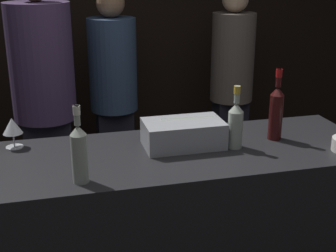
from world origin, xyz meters
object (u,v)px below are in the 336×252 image
(red_wine_bottle_tall, at_px, (276,111))
(person_grey_polo, at_px, (44,94))
(wine_glass, at_px, (12,127))
(person_blond_tee, at_px, (232,79))
(ice_bin_with_bottles, at_px, (184,132))
(white_wine_bottle, at_px, (79,152))
(person_in_hoodie, at_px, (114,88))
(rose_wine_bottle, at_px, (236,123))

(red_wine_bottle_tall, height_order, person_grey_polo, person_grey_polo)
(wine_glass, xyz_separation_m, person_blond_tee, (1.63, 1.22, -0.14))
(ice_bin_with_bottles, height_order, white_wine_bottle, white_wine_bottle)
(person_grey_polo, bearing_deg, person_in_hoodie, 103.46)
(person_blond_tee, height_order, person_grey_polo, person_grey_polo)
(white_wine_bottle, bearing_deg, wine_glass, 121.59)
(person_blond_tee, bearing_deg, ice_bin_with_bottles, 26.21)
(white_wine_bottle, xyz_separation_m, person_grey_polo, (-0.14, 1.32, -0.10))
(ice_bin_with_bottles, distance_m, wine_glass, 0.84)
(person_blond_tee, relative_size, person_grey_polo, 0.92)
(wine_glass, bearing_deg, person_blond_tee, 36.81)
(red_wine_bottle_tall, distance_m, person_blond_tee, 1.48)
(wine_glass, relative_size, white_wine_bottle, 0.46)
(ice_bin_with_bottles, bearing_deg, red_wine_bottle_tall, -2.27)
(red_wine_bottle_tall, relative_size, person_in_hoodie, 0.22)
(person_in_hoodie, relative_size, person_grey_polo, 0.92)
(wine_glass, distance_m, person_grey_polo, 0.87)
(ice_bin_with_bottles, relative_size, white_wine_bottle, 1.18)
(wine_glass, relative_size, person_in_hoodie, 0.09)
(rose_wine_bottle, height_order, person_in_hoodie, person_in_hoodie)
(ice_bin_with_bottles, relative_size, red_wine_bottle_tall, 1.06)
(rose_wine_bottle, distance_m, red_wine_bottle_tall, 0.25)
(ice_bin_with_bottles, distance_m, person_grey_polo, 1.24)
(person_blond_tee, bearing_deg, rose_wine_bottle, 35.03)
(white_wine_bottle, relative_size, person_in_hoodie, 0.20)
(person_in_hoodie, height_order, person_blond_tee, person_blond_tee)
(wine_glass, xyz_separation_m, rose_wine_bottle, (1.06, -0.27, 0.02))
(ice_bin_with_bottles, distance_m, red_wine_bottle_tall, 0.49)
(person_blond_tee, bearing_deg, white_wine_bottle, 17.82)
(wine_glass, bearing_deg, red_wine_bottle_tall, -8.96)
(ice_bin_with_bottles, height_order, rose_wine_bottle, rose_wine_bottle)
(rose_wine_bottle, height_order, white_wine_bottle, white_wine_bottle)
(red_wine_bottle_tall, relative_size, person_grey_polo, 0.20)
(person_grey_polo, bearing_deg, person_blond_tee, 81.98)
(red_wine_bottle_tall, height_order, person_in_hoodie, person_in_hoodie)
(ice_bin_with_bottles, height_order, wine_glass, wine_glass)
(ice_bin_with_bottles, bearing_deg, person_blond_tee, 60.02)
(person_in_hoodie, xyz_separation_m, person_grey_polo, (-0.51, -0.37, 0.08))
(person_in_hoodie, bearing_deg, person_blond_tee, -133.41)
(ice_bin_with_bottles, height_order, person_grey_polo, person_grey_polo)
(red_wine_bottle_tall, xyz_separation_m, white_wine_bottle, (-1.01, -0.27, -0.02))
(red_wine_bottle_tall, distance_m, person_grey_polo, 1.57)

